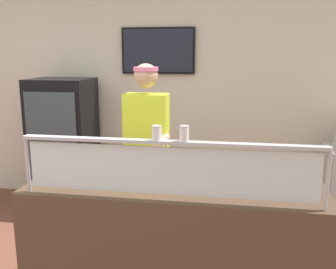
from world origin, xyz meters
The scene contains 10 objects.
ground_plane centered at (1.03, 1.00, 0.00)m, with size 12.00×12.00×0.00m, color brown.
shop_rear_unit centered at (1.02, 2.45, 1.36)m, with size 6.45×0.13×2.70m.
serving_counter centered at (1.03, 0.38, 0.47)m, with size 2.05×0.76×0.95m, color #4C3828.
sneeze_guard centered at (1.03, 0.06, 1.20)m, with size 1.88×0.06×0.38m.
pizza_tray centered at (0.74, 0.44, 0.97)m, with size 0.47×0.47×0.04m.
pizza_server centered at (0.79, 0.42, 0.99)m, with size 0.07×0.28×0.01m, color #ADAFB7.
parmesan_shaker centered at (0.96, 0.06, 1.37)m, with size 0.06×0.06×0.09m.
pepper_flake_shaker centered at (1.13, 0.06, 1.37)m, with size 0.06×0.06×0.09m.
worker_figure centered at (0.67, 1.08, 1.01)m, with size 0.41×0.50×1.76m.
drink_fridge centered at (-0.56, 2.00, 0.78)m, with size 0.70×0.61×1.56m.
Camera 1 is at (1.39, -2.10, 1.84)m, focal length 40.16 mm.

